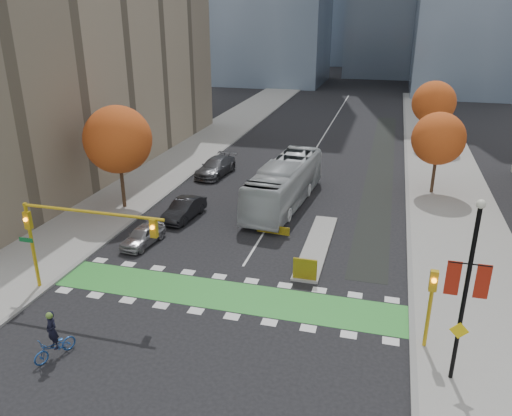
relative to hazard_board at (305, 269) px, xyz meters
The scene contains 22 objects.
ground 5.85m from the hazard_board, 133.60° to the right, with size 300.00×300.00×0.00m, color black.
sidewalk_west 23.59m from the hazard_board, 137.92° to the left, with size 7.00×120.00×0.15m, color gray.
sidewalk_east 18.45m from the hazard_board, 58.98° to the left, with size 7.00×120.00×0.15m, color gray.
curb_west 21.12m from the hazard_board, 131.54° to the left, with size 0.30×120.00×0.16m, color gray.
curb_east 16.92m from the hazard_board, 69.21° to the left, with size 0.30×120.00×0.16m, color gray.
bike_crossing 4.89m from the hazard_board, 145.98° to the right, with size 20.00×3.00×0.01m, color green.
centre_line 36.03m from the hazard_board, 96.38° to the left, with size 0.15×70.00×0.01m, color silver.
bike_lane_paint 26.05m from the hazard_board, 82.27° to the left, with size 2.50×50.00×0.01m, color black.
median_island 4.85m from the hazard_board, 90.00° to the left, with size 1.60×10.00×0.16m, color gray.
hazard_board is the anchor object (origin of this frame).
building_west 35.18m from the hazard_board, 147.56° to the left, with size 16.00×44.00×25.00m, color gray.
tree_west 18.44m from the hazard_board, 154.01° to the left, with size 5.20×5.20×8.22m.
tree_east_near 19.93m from the hazard_board, 65.80° to the left, with size 4.40×4.40×7.08m.
tree_east_far 35.13m from the hazard_board, 75.88° to the left, with size 4.80×4.80×7.65m.
traffic_signal_west 13.23m from the hazard_board, 158.45° to the right, with size 8.53×0.56×5.20m.
traffic_signal_east 8.26m from the hazard_board, 35.92° to the right, with size 0.35×0.43×4.10m.
banner_lamppost 10.76m from the hazard_board, 41.79° to the right, with size 1.65×0.36×8.28m.
cyclist 13.83m from the hazard_board, 134.91° to the right, with size 1.46×2.19×2.39m.
bus 12.62m from the hazard_board, 107.55° to the left, with size 3.04×13.00×3.62m, color silver.
parked_car_a 11.59m from the hazard_board, 169.87° to the left, with size 1.57×3.89×1.33m, color #959599.
parked_car_b 12.64m from the hazard_board, 146.17° to the left, with size 1.60×4.58×1.51m, color black.
parked_car_c 21.46m from the hazard_board, 123.41° to the left, with size 2.32×5.71×1.66m, color #4F5055.
Camera 1 is at (7.94, -21.28, 14.74)m, focal length 35.00 mm.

